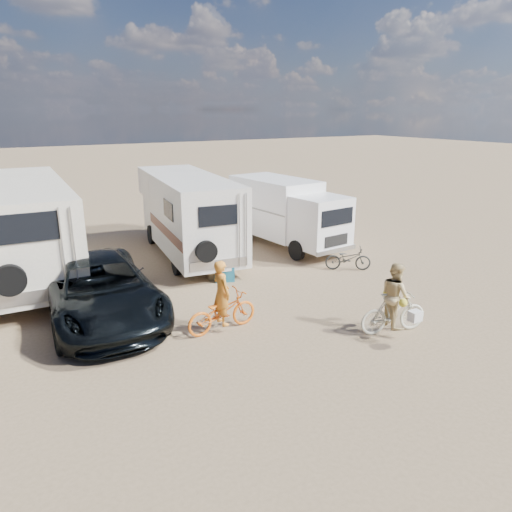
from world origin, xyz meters
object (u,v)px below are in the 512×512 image
box_truck (287,214)px  bike_woman (394,312)px  bike_parked (348,259)px  crate (213,273)px  dark_suv (100,289)px  bike_man (222,312)px  rv_main (188,216)px  rider_woman (394,302)px  cooler (224,273)px  rv_left (22,231)px  rider_man (222,299)px

box_truck → bike_woman: box_truck is taller
bike_parked → crate: (-4.35, 1.61, -0.24)m
bike_parked → dark_suv: bearing=122.1°
dark_suv → bike_man: 3.35m
rv_main → box_truck: (3.85, -0.92, -0.17)m
dark_suv → bike_parked: 8.27m
rider_woman → cooler: (-1.89, 5.47, -0.56)m
rv_left → bike_man: rv_left is taller
rv_left → rider_woman: (7.31, -8.96, -0.76)m
rv_main → bike_parked: size_ratio=4.57×
rv_main → cooler: (-0.16, -3.27, -1.25)m
bike_man → crate: size_ratio=4.70×
rv_main → bike_man: size_ratio=3.73×
box_truck → bike_parked: box_truck is taller
dark_suv → cooler: bearing=15.2°
rider_man → bike_parked: 6.21m
rider_man → rv_main: bearing=-19.5°
bike_woman → rider_man: size_ratio=1.07×
rv_left → bike_parked: 10.72m
rv_left → bike_woman: 11.61m
rider_man → rider_woman: size_ratio=1.02×
bike_parked → crate: 4.65m
bike_parked → box_truck: bearing=36.2°
box_truck → dark_suv: size_ratio=0.95×
bike_woman → box_truck: bearing=-1.5°
dark_suv → crate: (3.90, 1.36, -0.64)m
rv_left → box_truck: size_ratio=1.48×
box_truck → rv_left: bearing=168.0°
bike_man → rider_woman: bearing=-125.7°
rider_man → box_truck: bearing=-49.2°
box_truck → crate: box_truck is taller
rv_left → crate: size_ratio=20.17×
box_truck → bike_man: bearing=-140.8°
rv_main → box_truck: size_ratio=1.29×
rv_main → bike_parked: (3.99, -4.45, -1.09)m
box_truck → bike_man: size_ratio=2.90×
rv_left → crate: (5.23, -3.05, -1.41)m
dark_suv → bike_man: (2.41, -2.31, -0.30)m
box_truck → bike_woman: (-2.12, -7.82, -0.80)m
rider_man → cooler: 3.69m
box_truck → crate: (-4.21, -1.92, -1.16)m
bike_man → bike_woman: (3.58, -2.24, 0.03)m
rv_left → bike_man: size_ratio=4.29×
crate → rv_main: bearing=82.7°
rv_left → bike_man: (3.73, -6.72, -1.07)m
rv_main → dark_suv: (-4.27, -4.20, -0.69)m
rv_left → dark_suv: 4.67m
dark_suv → rider_man: (2.41, -2.31, 0.02)m
rv_main → rv_left: size_ratio=0.87×
bike_woman → bike_man: bearing=71.7°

